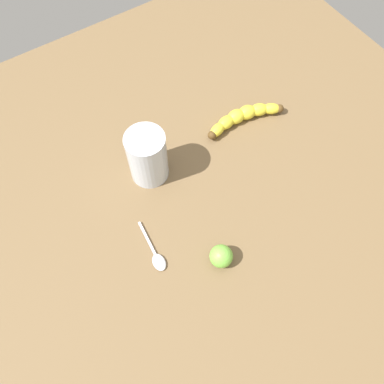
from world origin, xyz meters
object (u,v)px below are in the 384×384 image
(smoothie_glass, at_px, (148,158))
(teaspoon, at_px, (158,259))
(banana, at_px, (243,116))
(lime_fruit, at_px, (221,256))

(smoothie_glass, bearing_deg, teaspoon, -115.95)
(banana, distance_m, lime_fruit, 0.34)
(lime_fruit, relative_size, teaspoon, 0.40)
(banana, height_order, smoothie_glass, smoothie_glass)
(banana, xyz_separation_m, lime_fruit, (-0.23, -0.25, 0.01))
(lime_fruit, xyz_separation_m, teaspoon, (-0.10, 0.07, -0.02))
(lime_fruit, bearing_deg, banana, 46.58)
(smoothie_glass, distance_m, teaspoon, 0.21)
(banana, distance_m, smoothie_glass, 0.25)
(teaspoon, bearing_deg, smoothie_glass, 159.35)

